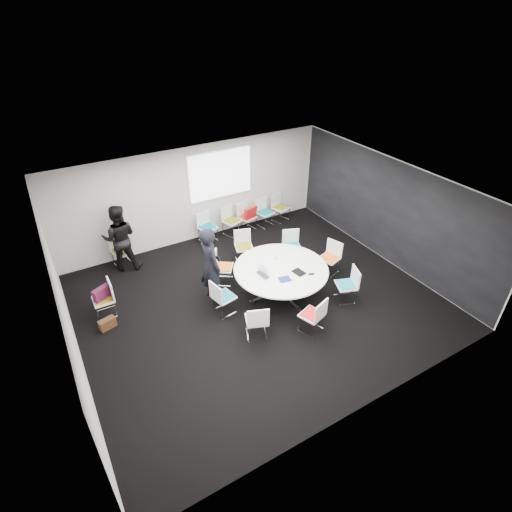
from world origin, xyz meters
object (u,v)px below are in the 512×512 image
chair_ring_b (292,252)px  chair_ring_d (223,273)px  chair_ring_h (346,291)px  brown_bag (107,324)px  chair_back_b (232,226)px  chair_back_e (280,213)px  chair_person_back (122,256)px  laptop (265,274)px  chair_back_c (247,222)px  conference_table (281,275)px  person_main (211,265)px  maroon_bag (102,293)px  chair_ring_f (257,326)px  chair_ring_g (312,321)px  chair_spare_left (105,305)px  chair_ring_c (244,252)px  chair_back_d (265,217)px  chair_ring_a (329,263)px  person_back (120,238)px  chair_ring_e (223,303)px  cup (276,257)px  chair_back_a (208,233)px

chair_ring_b → chair_ring_d: bearing=18.7°
chair_ring_h → brown_bag: 5.50m
chair_back_b → chair_back_e: same height
chair_person_back → chair_back_b: bearing=168.7°
laptop → chair_back_c: bearing=-27.8°
chair_ring_h → laptop: chair_ring_h is taller
conference_table → chair_back_e: bearing=57.0°
chair_ring_b → chair_person_back: 4.59m
person_main → maroon_bag: bearing=72.3°
chair_ring_f → chair_back_c: bearing=85.1°
chair_ring_g → chair_spare_left: size_ratio=1.00×
chair_ring_c → conference_table: bearing=109.5°
brown_bag → chair_ring_h: bearing=-20.0°
chair_back_d → chair_spare_left: size_ratio=1.00×
chair_ring_a → chair_ring_b: same height
chair_ring_c → chair_back_e: (2.14, 1.48, 0.00)m
chair_ring_f → chair_back_b: same height
chair_ring_d → chair_spare_left: size_ratio=1.00×
chair_ring_b → chair_back_b: same height
person_back → laptop: bearing=149.2°
chair_spare_left → person_back: size_ratio=0.48×
chair_ring_f → chair_back_d: bearing=78.3°
chair_ring_e → cup: 1.74m
chair_ring_b → chair_ring_e: bearing=41.5°
chair_back_a → chair_back_e: 2.56m
chair_ring_b → chair_back_c: size_ratio=1.00×
person_main → chair_back_c: bearing=-43.9°
chair_ring_d → maroon_bag: (-2.88, 0.23, 0.34)m
person_back → chair_back_c: bearing=-158.5°
person_main → chair_ring_b: bearing=-82.0°
chair_ring_d → chair_ring_e: bearing=10.0°
laptop → person_back: bearing=34.4°
chair_back_b → chair_spare_left: same height
chair_ring_g → chair_back_c: same height
conference_table → laptop: bearing=-178.2°
chair_back_d → chair_ring_d: bearing=29.0°
chair_ring_d → chair_ring_h: size_ratio=1.00×
chair_ring_e → chair_ring_d: bearing=143.2°
chair_person_back → cup: chair_person_back is taller
chair_ring_a → chair_ring_h: (-0.38, -1.10, 0.00)m
chair_person_back → chair_back_e: bearing=168.7°
chair_ring_a → chair_person_back: bearing=38.1°
chair_ring_g → brown_bag: size_ratio=2.44×
chair_ring_e → cup: (1.63, 0.35, 0.50)m
person_main → laptop: person_main is taller
chair_ring_a → cup: (-1.47, 0.32, 0.50)m
chair_ring_h → person_main: (-2.72, 1.64, 0.69)m
chair_ring_g → chair_back_e: same height
laptop → chair_back_a: bearing=-5.1°
chair_ring_d → person_back: size_ratio=0.48×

